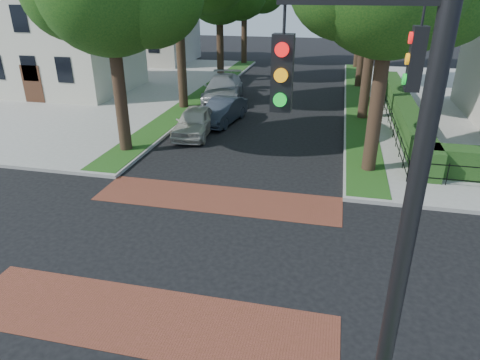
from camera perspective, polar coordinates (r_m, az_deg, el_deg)
name	(u,v)px	position (r m, az deg, el deg)	size (l,w,h in m)	color
ground	(189,246)	(13.09, -6.85, -8.69)	(120.00, 120.00, 0.00)	black
sidewalk_nw	(33,85)	(38.15, -25.91, 11.31)	(30.00, 30.00, 0.15)	gray
crosswalk_far	(217,199)	(15.73, -3.05, -2.52)	(9.00, 2.20, 0.01)	brown
crosswalk_near	(144,319)	(10.76, -12.69, -17.61)	(9.00, 2.20, 0.01)	brown
grass_strip_ne	(358,101)	(30.23, 15.50, 10.16)	(1.60, 29.80, 0.02)	#1F4513
grass_strip_nw	(204,93)	(31.60, -4.78, 11.53)	(1.60, 29.80, 0.02)	#1F4513
hedge_main_road	(403,110)	(26.34, 20.90, 8.77)	(1.00, 18.00, 1.20)	#163A14
fence_main_road	(388,111)	(26.28, 19.12, 8.65)	(0.06, 18.00, 0.90)	black
house_left_near	(59,20)	(34.37, -22.95, 19.09)	(10.00, 9.00, 10.14)	beige
house_left_far	(144,10)	(46.57, -12.72, 21.21)	(10.00, 9.00, 10.14)	#B6AFA3
traffic_signal	(399,173)	(6.41, 20.49, 0.90)	(2.17, 2.00, 8.00)	black
parked_car_front	(195,122)	(22.56, -6.04, 7.76)	(1.71, 4.26, 1.45)	#BAB6A7
parked_car_middle	(223,111)	(24.59, -2.34, 9.19)	(1.47, 4.22, 1.39)	#212832
parked_car_rear	(223,89)	(29.60, -2.26, 12.09)	(2.38, 5.84, 1.70)	gray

